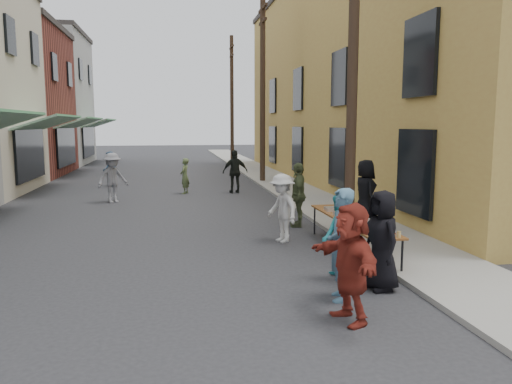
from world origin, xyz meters
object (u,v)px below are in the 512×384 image
object	(u,v)px
serving_table	(352,220)
guest_front_a	(382,240)
server	(365,193)
utility_pole_near	(353,55)
utility_pole_mid	(263,89)
catering_tray_sausage	(383,233)
utility_pole_far	(232,101)
guest_front_c	(340,238)

from	to	relation	value
serving_table	guest_front_a	xyz separation A→B (m)	(-0.40, -2.50, 0.15)
server	guest_front_a	bearing A→B (deg)	158.45
serving_table	utility_pole_near	bearing A→B (deg)	71.70
utility_pole_near	server	distance (m)	3.66
utility_pole_mid	guest_front_a	bearing A→B (deg)	-93.22
catering_tray_sausage	utility_pole_far	bearing A→B (deg)	88.95
catering_tray_sausage	guest_front_a	distance (m)	0.94
serving_table	catering_tray_sausage	distance (m)	1.65
utility_pole_near	catering_tray_sausage	distance (m)	4.90
guest_front_a	catering_tray_sausage	bearing A→B (deg)	146.17
utility_pole_mid	serving_table	xyz separation A→B (m)	(-0.50, -13.51, -3.79)
utility_pole_near	utility_pole_far	distance (m)	24.00
utility_pole_far	server	xyz separation A→B (m)	(0.72, -23.25, -3.51)
utility_pole_mid	guest_front_c	xyz separation A→B (m)	(-1.44, -15.46, -3.70)
server	utility_pole_mid	bearing A→B (deg)	0.91
serving_table	utility_pole_mid	bearing A→B (deg)	87.88
utility_pole_near	guest_front_a	xyz separation A→B (m)	(-0.90, -4.01, -3.64)
utility_pole_far	catering_tray_sausage	world-z (taller)	utility_pole_far
utility_pole_near	guest_front_c	bearing A→B (deg)	-112.64
utility_pole_far	guest_front_a	bearing A→B (deg)	-91.84
serving_table	guest_front_c	distance (m)	2.17
utility_pole_near	catering_tray_sausage	world-z (taller)	utility_pole_near
utility_pole_mid	serving_table	world-z (taller)	utility_pole_mid
guest_front_a	serving_table	bearing A→B (deg)	162.22
utility_pole_mid	guest_front_c	world-z (taller)	utility_pole_mid
utility_pole_mid	catering_tray_sausage	xyz separation A→B (m)	(-0.50, -15.16, -3.71)
utility_pole_near	guest_front_c	xyz separation A→B (m)	(-1.44, -3.46, -3.70)
utility_pole_mid	server	xyz separation A→B (m)	(0.72, -11.25, -3.51)
guest_front_a	server	world-z (taller)	server
utility_pole_far	guest_front_a	distance (m)	28.26
utility_pole_near	catering_tray_sausage	bearing A→B (deg)	-98.99
utility_pole_mid	guest_front_a	distance (m)	16.45
catering_tray_sausage	guest_front_c	bearing A→B (deg)	-162.50
serving_table	server	world-z (taller)	server
guest_front_c	utility_pole_mid	bearing A→B (deg)	174.21
serving_table	utility_pole_far	bearing A→B (deg)	88.88
utility_pole_far	serving_table	world-z (taller)	utility_pole_far
guest_front_a	server	size ratio (longest dim) A/B	0.97
server	guest_front_c	bearing A→B (deg)	150.04
utility_pole_near	utility_pole_mid	bearing A→B (deg)	90.00
serving_table	catering_tray_sausage	size ratio (longest dim) A/B	8.00
guest_front_c	utility_pole_far	bearing A→B (deg)	176.53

